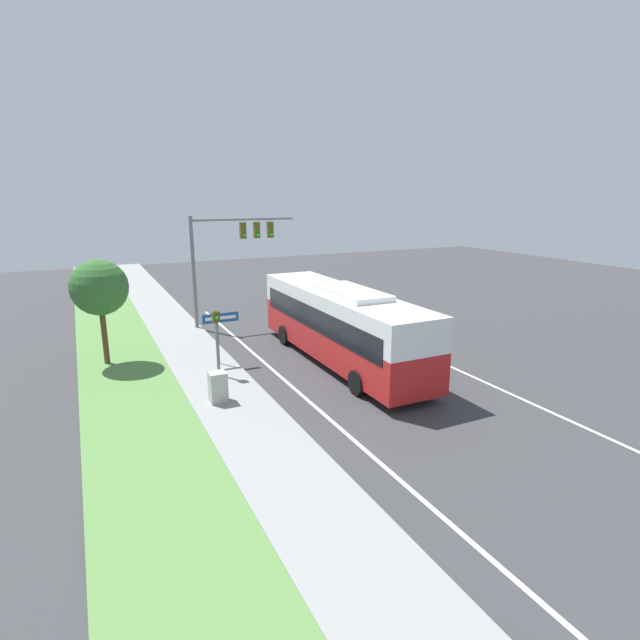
# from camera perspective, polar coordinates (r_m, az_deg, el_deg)

# --- Properties ---
(ground_plane) EXTENTS (80.00, 80.00, 0.00)m
(ground_plane) POSITION_cam_1_polar(r_m,az_deg,el_deg) (20.92, 6.67, -6.56)
(ground_plane) COLOR #38383A
(sidewalk) EXTENTS (2.80, 80.00, 0.12)m
(sidewalk) POSITION_cam_1_polar(r_m,az_deg,el_deg) (18.52, -9.96, -9.32)
(sidewalk) COLOR gray
(sidewalk) RESTS_ON ground_plane
(grass_verge) EXTENTS (3.60, 80.00, 0.10)m
(grass_verge) POSITION_cam_1_polar(r_m,az_deg,el_deg) (18.02, -19.93, -10.73)
(grass_verge) COLOR #568442
(grass_verge) RESTS_ON ground_plane
(lane_divider_near) EXTENTS (0.14, 30.00, 0.01)m
(lane_divider_near) POSITION_cam_1_polar(r_m,az_deg,el_deg) (19.33, -2.46, -8.25)
(lane_divider_near) COLOR silver
(lane_divider_near) RESTS_ON ground_plane
(lane_divider_far) EXTENTS (0.14, 30.00, 0.01)m
(lane_divider_far) POSITION_cam_1_polar(r_m,az_deg,el_deg) (22.97, 14.30, -4.99)
(lane_divider_far) COLOR silver
(lane_divider_far) RESTS_ON ground_plane
(bus) EXTENTS (2.73, 11.77, 3.49)m
(bus) POSITION_cam_1_polar(r_m,az_deg,el_deg) (22.13, 2.35, -0.16)
(bus) COLOR red
(bus) RESTS_ON ground_plane
(signal_gantry) EXTENTS (6.00, 0.41, 6.26)m
(signal_gantry) POSITION_cam_1_polar(r_m,az_deg,el_deg) (28.52, -10.29, 8.38)
(signal_gantry) COLOR slate
(signal_gantry) RESTS_ON ground_plane
(pedestrian_signal) EXTENTS (0.28, 0.34, 2.84)m
(pedestrian_signal) POSITION_cam_1_polar(r_m,az_deg,el_deg) (20.54, -11.71, -1.45)
(pedestrian_signal) COLOR slate
(pedestrian_signal) RESTS_ON ground_plane
(street_sign) EXTENTS (1.59, 0.08, 2.44)m
(street_sign) POSITION_cam_1_polar(r_m,az_deg,el_deg) (22.08, -11.42, -0.80)
(street_sign) COLOR slate
(street_sign) RESTS_ON ground_plane
(utility_cabinet) EXTENTS (0.61, 0.56, 1.11)m
(utility_cabinet) POSITION_cam_1_polar(r_m,az_deg,el_deg) (18.38, -11.58, -7.51)
(utility_cabinet) COLOR #A8A8A3
(utility_cabinet) RESTS_ON sidewalk
(roadside_tree) EXTENTS (2.40, 2.40, 4.62)m
(roadside_tree) POSITION_cam_1_polar(r_m,az_deg,el_deg) (23.32, -23.91, 3.38)
(roadside_tree) COLOR brown
(roadside_tree) RESTS_ON grass_verge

